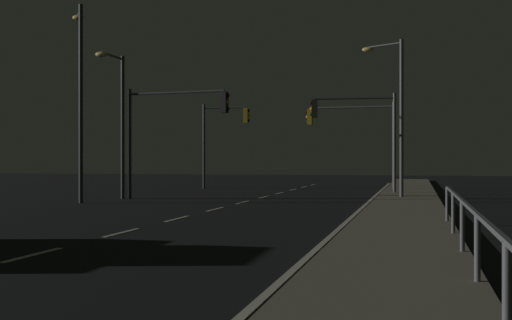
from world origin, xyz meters
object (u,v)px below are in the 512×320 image
object	(u,v)px
traffic_light_mid_right	(223,130)
street_lamp_mid_block	(119,111)
street_lamp_across_street	(395,102)
traffic_light_overhead_east	(173,119)
street_lamp_corner	(80,87)
traffic_light_far_left	(353,127)
traffic_light_near_right	(356,122)

from	to	relation	value
traffic_light_mid_right	street_lamp_mid_block	distance (m)	12.05
street_lamp_across_street	street_lamp_mid_block	bearing A→B (deg)	-166.47
street_lamp_across_street	traffic_light_overhead_east	bearing A→B (deg)	-165.30
traffic_light_mid_right	street_lamp_corner	xyz separation A→B (m)	(-2.09, -14.45, 1.24)
traffic_light_mid_right	street_lamp_across_street	size ratio (longest dim) A/B	0.74
traffic_light_far_left	street_lamp_across_street	world-z (taller)	street_lamp_across_street
traffic_light_overhead_east	traffic_light_far_left	bearing A→B (deg)	55.72
traffic_light_far_left	traffic_light_mid_right	xyz separation A→B (m)	(-8.27, 0.94, -0.03)
traffic_light_overhead_east	traffic_light_mid_right	world-z (taller)	traffic_light_mid_right
traffic_light_near_right	street_lamp_corner	distance (m)	14.34
traffic_light_far_left	street_lamp_mid_block	size ratio (longest dim) A/B	0.79
traffic_light_mid_right	street_lamp_across_street	xyz separation A→B (m)	(10.95, -8.96, 0.76)
traffic_light_far_left	street_lamp_corner	bearing A→B (deg)	-127.50
traffic_light_overhead_east	street_lamp_mid_block	world-z (taller)	street_lamp_mid_block
traffic_light_overhead_east	street_lamp_corner	size ratio (longest dim) A/B	0.61
street_lamp_corner	traffic_light_near_right	bearing A→B (deg)	39.97
street_lamp_across_street	street_lamp_mid_block	world-z (taller)	street_lamp_across_street
street_lamp_corner	street_lamp_across_street	bearing A→B (deg)	22.82
traffic_light_mid_right	street_lamp_corner	size ratio (longest dim) A/B	0.64
traffic_light_mid_right	street_lamp_across_street	bearing A→B (deg)	-39.27
traffic_light_overhead_east	traffic_light_mid_right	xyz separation A→B (m)	(-1.03, 11.56, 0.03)
traffic_light_near_right	street_lamp_corner	xyz separation A→B (m)	(-10.95, -9.18, 1.16)
traffic_light_near_right	traffic_light_mid_right	world-z (taller)	traffic_light_mid_right
traffic_light_overhead_east	traffic_light_near_right	size ratio (longest dim) A/B	1.00
traffic_light_far_left	street_lamp_mid_block	bearing A→B (deg)	-131.60
traffic_light_mid_right	street_lamp_corner	distance (m)	14.65
traffic_light_overhead_east	street_lamp_corner	world-z (taller)	street_lamp_corner
traffic_light_far_left	traffic_light_mid_right	size ratio (longest dim) A/B	0.98
traffic_light_near_right	street_lamp_mid_block	world-z (taller)	street_lamp_mid_block
traffic_light_far_left	traffic_light_near_right	bearing A→B (deg)	-82.29
traffic_light_overhead_east	street_lamp_across_street	bearing A→B (deg)	14.70
traffic_light_far_left	street_lamp_mid_block	xyz separation A→B (m)	(-9.78, -11.02, 0.35)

